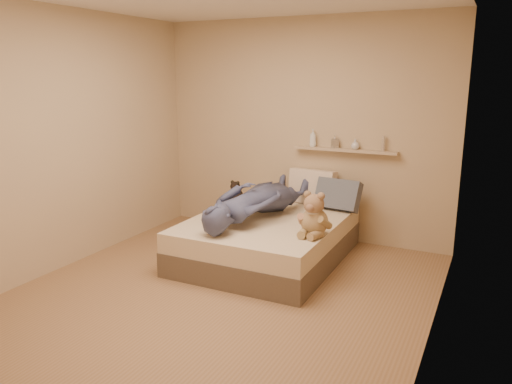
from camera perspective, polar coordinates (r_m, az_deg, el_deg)
The scene contains 10 objects.
room at distance 4.32m, azimuth -3.82°, elevation 4.67°, with size 3.80×3.80×3.80m.
bed at distance 5.38m, azimuth 1.32°, elevation -5.36°, with size 1.50×1.90×0.45m.
game_console at distance 4.97m, azimuth -4.46°, elevation -2.31°, with size 0.19×0.11×0.06m.
teddy_bear at distance 4.75m, azimuth 6.63°, elevation -2.90°, with size 0.36×0.35×0.43m.
dark_plush at distance 5.95m, azimuth -2.35°, elevation -0.13°, with size 0.18×0.18×0.27m.
pillow_cream at distance 5.94m, azimuth 6.45°, elevation 0.61°, with size 0.55×0.16×0.40m, color beige.
pillow_grey at distance 5.71m, azimuth 9.34°, elevation -0.31°, with size 0.50×0.14×0.34m, color slate.
person at distance 5.28m, azimuth -0.07°, elevation -0.90°, with size 0.61×1.68×0.40m, color #444B6B.
wall_shelf at distance 5.82m, azimuth 10.11°, elevation 4.74°, with size 1.20×0.12×0.03m, color tan.
shelf_bottles at distance 5.84m, azimuth 9.07°, elevation 5.78°, with size 0.90×0.13×0.21m.
Camera 1 is at (2.14, -3.70, 1.95)m, focal length 35.00 mm.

